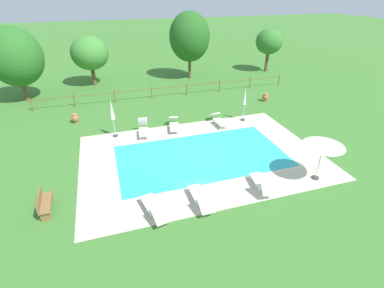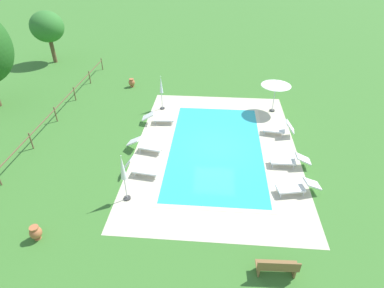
{
  "view_description": "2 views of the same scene",
  "coord_description": "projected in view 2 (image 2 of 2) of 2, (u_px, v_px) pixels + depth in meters",
  "views": [
    {
      "loc": [
        -4.77,
        -13.26,
        8.61
      ],
      "look_at": [
        -0.42,
        0.5,
        0.6
      ],
      "focal_mm": 26.62,
      "sensor_mm": 36.0,
      "label": 1
    },
    {
      "loc": [
        -15.09,
        0.16,
        10.32
      ],
      "look_at": [
        -1.36,
        1.27,
        1.09
      ],
      "focal_mm": 29.51,
      "sensor_mm": 36.0,
      "label": 2
    }
  ],
  "objects": [
    {
      "name": "patio_umbrella_closed_row_west",
      "position": [
        123.0,
        170.0,
        13.78
      ],
      "size": [
        0.32,
        0.32,
        2.51
      ],
      "color": "#383838",
      "rests_on": "ground"
    },
    {
      "name": "sun_lounger_south_near_corner",
      "position": [
        160.0,
        118.0,
        20.39
      ],
      "size": [
        0.75,
        2.09,
        0.75
      ],
      "color": "white",
      "rests_on": "ground"
    },
    {
      "name": "terracotta_urn_near_fence",
      "position": [
        36.0,
        232.0,
        12.6
      ],
      "size": [
        0.48,
        0.48,
        0.67
      ],
      "color": "#B7663D",
      "rests_on": "ground"
    },
    {
      "name": "terracotta_urn_by_tree",
      "position": [
        132.0,
        83.0,
        25.22
      ],
      "size": [
        0.5,
        0.5,
        0.67
      ],
      "color": "#B7663D",
      "rests_on": "ground"
    },
    {
      "name": "tree_centre",
      "position": [
        47.0,
        27.0,
        28.47
      ],
      "size": [
        2.96,
        2.96,
        4.64
      ],
      "color": "brown",
      "rests_on": "ground"
    },
    {
      "name": "patio_umbrella_open_foreground",
      "position": [
        276.0,
        83.0,
        20.82
      ],
      "size": [
        1.98,
        1.98,
        2.3
      ],
      "color": "#383838",
      "rests_on": "ground"
    },
    {
      "name": "pool_coping_rim",
      "position": [
        216.0,
        147.0,
        18.22
      ],
      "size": [
        10.05,
        5.7,
        0.01
      ],
      "color": "beige",
      "rests_on": "ground"
    },
    {
      "name": "swimming_pool_water",
      "position": [
        216.0,
        147.0,
        18.22
      ],
      "size": [
        9.57,
        5.22,
        0.01
      ],
      "primitive_type": "cube",
      "color": "#2DB7C6",
      "rests_on": "ground"
    },
    {
      "name": "perimeter_fence",
      "position": [
        43.0,
        124.0,
        19.07
      ],
      "size": [
        22.25,
        0.08,
        1.05
      ],
      "color": "brown",
      "rests_on": "ground"
    },
    {
      "name": "sun_lounger_north_mid",
      "position": [
        279.0,
        129.0,
        19.19
      ],
      "size": [
        0.85,
        1.91,
        1.0
      ],
      "color": "white",
      "rests_on": "ground"
    },
    {
      "name": "ground_plane",
      "position": [
        216.0,
        147.0,
        18.23
      ],
      "size": [
        160.0,
        160.0,
        0.0
      ],
      "primitive_type": "plane",
      "color": "#3D752D"
    },
    {
      "name": "patio_umbrella_closed_row_mid_west",
      "position": [
        161.0,
        88.0,
        21.36
      ],
      "size": [
        0.32,
        0.32,
        2.45
      ],
      "color": "#383838",
      "rests_on": "ground"
    },
    {
      "name": "wooden_bench_lawn_side",
      "position": [
        277.0,
        267.0,
        11.18
      ],
      "size": [
        0.5,
        1.51,
        0.87
      ],
      "color": "olive",
      "rests_on": "ground"
    },
    {
      "name": "sun_lounger_north_far",
      "position": [
        146.0,
        145.0,
        17.77
      ],
      "size": [
        1.0,
        2.12,
        0.77
      ],
      "color": "white",
      "rests_on": "ground"
    },
    {
      "name": "pool_deck_paving",
      "position": [
        216.0,
        147.0,
        18.23
      ],
      "size": [
        13.53,
        9.18,
        0.01
      ],
      "primitive_type": "cube",
      "color": "beige",
      "rests_on": "ground"
    },
    {
      "name": "sun_lounger_north_near_steps",
      "position": [
        141.0,
        168.0,
        15.98
      ],
      "size": [
        0.82,
        1.88,
        1.02
      ],
      "color": "white",
      "rests_on": "ground"
    },
    {
      "name": "sun_lounger_south_mid",
      "position": [
        297.0,
        187.0,
        14.86
      ],
      "size": [
        1.01,
        2.15,
        0.71
      ],
      "color": "white",
      "rests_on": "ground"
    },
    {
      "name": "sun_lounger_north_end",
      "position": [
        289.0,
        160.0,
        16.6
      ],
      "size": [
        0.63,
        2.08,
        0.71
      ],
      "color": "white",
      "rests_on": "ground"
    }
  ]
}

